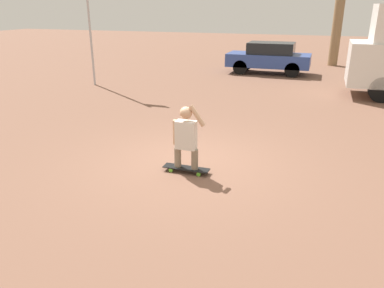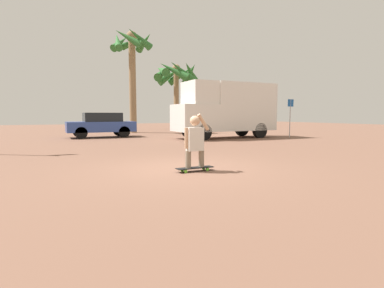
{
  "view_description": "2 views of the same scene",
  "coord_description": "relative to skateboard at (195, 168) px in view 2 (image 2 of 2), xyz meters",
  "views": [
    {
      "loc": [
        2.52,
        -7.08,
        3.22
      ],
      "look_at": [
        0.07,
        -0.04,
        0.46
      ],
      "focal_mm": 35.0,
      "sensor_mm": 36.0,
      "label": 1
    },
    {
      "loc": [
        -3.21,
        -7.07,
        1.41
      ],
      "look_at": [
        0.33,
        0.16,
        0.62
      ],
      "focal_mm": 28.0,
      "sensor_mm": 36.0,
      "label": 2
    }
  ],
  "objects": [
    {
      "name": "street_sign",
      "position": [
        10.22,
        7.31,
        1.43
      ],
      "size": [
        0.44,
        0.06,
        2.34
      ],
      "color": "#B7B7BC",
      "rests_on": "ground_plane"
    },
    {
      "name": "ground_plane",
      "position": [
        -0.1,
        0.48,
        -0.08
      ],
      "size": [
        80.0,
        80.0,
        0.0
      ],
      "primitive_type": "plane",
      "color": "brown"
    },
    {
      "name": "camper_van",
      "position": [
        6.56,
        8.78,
        1.71
      ],
      "size": [
        6.24,
        2.13,
        3.29
      ],
      "color": "black",
      "rests_on": "ground_plane"
    },
    {
      "name": "person_skateboarder",
      "position": [
        -0.0,
        0.0,
        0.73
      ],
      "size": [
        0.68,
        0.25,
        1.34
      ],
      "color": "gray",
      "rests_on": "skateboard"
    },
    {
      "name": "parked_car_blue",
      "position": [
        -0.17,
        12.63,
        0.73
      ],
      "size": [
        4.05,
        1.72,
        1.53
      ],
      "color": "black",
      "rests_on": "ground_plane"
    },
    {
      "name": "palm_tree_near_van",
      "position": [
        7.77,
        19.26,
        4.98
      ],
      "size": [
        4.49,
        4.46,
        6.28
      ],
      "color": "#8E704C",
      "rests_on": "ground_plane"
    },
    {
      "name": "palm_tree_center_background",
      "position": [
        2.87,
        16.6,
        6.04
      ],
      "size": [
        3.29,
        3.43,
        7.85
      ],
      "color": "#8E704C",
      "rests_on": "ground_plane"
    },
    {
      "name": "skateboard",
      "position": [
        0.0,
        0.0,
        0.0
      ],
      "size": [
        0.97,
        0.25,
        0.1
      ],
      "color": "black",
      "rests_on": "ground_plane"
    }
  ]
}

